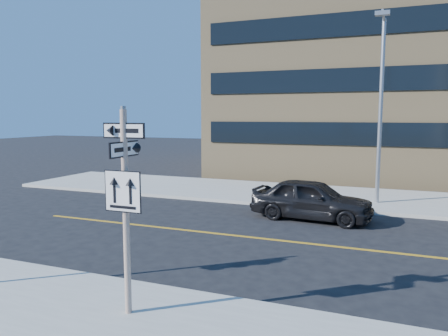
% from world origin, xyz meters
% --- Properties ---
extents(ground, '(120.00, 120.00, 0.00)m').
position_xyz_m(ground, '(0.00, 0.00, 0.00)').
color(ground, black).
rests_on(ground, ground).
extents(sign_pole, '(0.92, 0.92, 4.06)m').
position_xyz_m(sign_pole, '(0.00, -2.51, 2.44)').
color(sign_pole, silver).
rests_on(sign_pole, near_sidewalk).
extents(parked_car_a, '(2.29, 4.82, 1.59)m').
position_xyz_m(parked_car_a, '(1.76, 7.31, 0.80)').
color(parked_car_a, black).
rests_on(parked_car_a, ground).
extents(streetlight_a, '(0.55, 2.25, 8.00)m').
position_xyz_m(streetlight_a, '(4.00, 10.76, 4.76)').
color(streetlight_a, gray).
rests_on(streetlight_a, far_sidewalk).
extents(building_brick, '(18.00, 18.00, 18.00)m').
position_xyz_m(building_brick, '(2.00, 25.00, 9.00)').
color(building_brick, tan).
rests_on(building_brick, ground).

